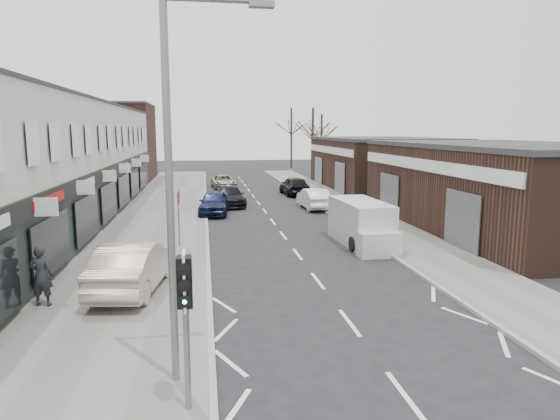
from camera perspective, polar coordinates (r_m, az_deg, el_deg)
name	(u,v)px	position (r m, az deg, el deg)	size (l,w,h in m)	color
ground	(373,353)	(12.95, 10.55, -15.79)	(160.00, 160.00, 0.00)	black
pavement_left	(163,213)	(33.61, -13.27, -0.30)	(5.50, 64.00, 0.12)	slate
pavement_right	(347,208)	(34.89, 7.65, 0.21)	(3.50, 64.00, 0.12)	slate
shop_terrace_left	(37,163)	(32.06, -26.01, 4.86)	(8.00, 41.00, 7.10)	silver
brick_block_far	(114,143)	(56.88, -18.45, 7.24)	(8.00, 10.00, 8.00)	#44271D
right_unit_near	(507,188)	(30.17, 24.55, 2.27)	(10.00, 18.00, 4.50)	#372319
right_unit_far	(381,164)	(48.09, 11.44, 5.17)	(10.00, 16.00, 4.50)	#372319
tree_far_a	(312,175)	(60.72, 3.72, 3.99)	(3.60, 3.60, 8.00)	#382D26
tree_far_b	(321,171)	(67.10, 4.71, 4.47)	(3.60, 3.60, 7.50)	#382D26
tree_far_c	(291,168)	(72.36, 1.29, 4.84)	(3.60, 3.60, 8.50)	#382D26
traffic_light	(185,294)	(9.54, -10.79, -9.43)	(0.28, 0.60, 3.10)	slate
street_lamp	(178,170)	(10.31, -11.62, 4.46)	(2.23, 0.22, 8.00)	slate
warning_sign	(179,201)	(23.32, -11.46, 1.00)	(0.12, 0.80, 2.70)	slate
white_van	(362,224)	(24.14, 9.33, -1.60)	(2.07, 5.41, 2.08)	silver
sedan_on_pavement	(133,266)	(17.45, -16.48, -6.14)	(1.74, 5.00, 1.65)	#B7A792
pedestrian	(41,275)	(16.86, -25.63, -6.76)	(0.69, 0.45, 1.90)	#212227
parked_car_left_a	(214,203)	(32.65, -7.55, 0.84)	(1.80, 4.46, 1.52)	#12173A
parked_car_left_b	(230,196)	(36.21, -5.77, 1.59)	(1.95, 4.80, 1.39)	black
parked_car_left_c	(224,182)	(47.18, -6.47, 3.23)	(2.04, 4.42, 1.23)	tan
parked_car_right_a	(314,198)	(34.72, 3.87, 1.33)	(1.52, 4.36, 1.44)	silver
parked_car_right_b	(294,186)	(42.00, 1.65, 2.80)	(1.87, 4.64, 1.58)	black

